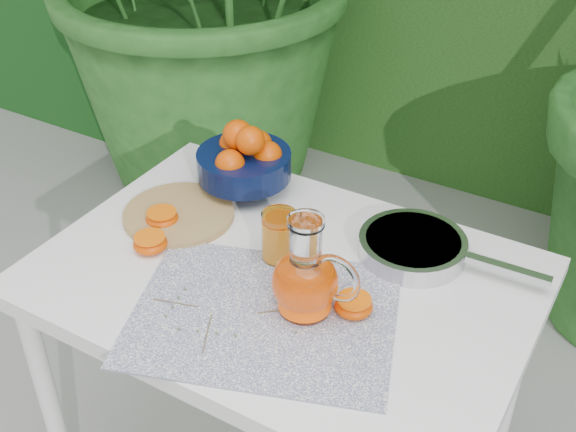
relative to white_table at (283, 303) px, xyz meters
The scene contains 9 objects.
white_table is the anchor object (origin of this frame).
placemat 0.16m from the white_table, 74.82° to the right, with size 0.50×0.39×0.00m, color #0D144C.
cutting_board 0.32m from the white_table, behind, with size 0.25×0.25×0.02m, color olive.
fruit_bowl 0.38m from the white_table, 136.18° to the left, with size 0.23×0.23×0.18m.
juice_pitcher 0.20m from the white_table, 38.47° to the right, with size 0.18×0.13×0.21m.
juice_tumbler 0.15m from the white_table, 129.18° to the left, with size 0.08×0.08×0.11m.
saute_pan 0.30m from the white_table, 42.73° to the left, with size 0.40×0.24×0.04m.
orange_halves 0.18m from the white_table, 166.70° to the right, with size 0.59×0.17×0.04m.
thyme_sprigs 0.19m from the white_table, 98.45° to the right, with size 0.29×0.23×0.01m.
Camera 1 is at (0.68, -1.06, 1.69)m, focal length 45.00 mm.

